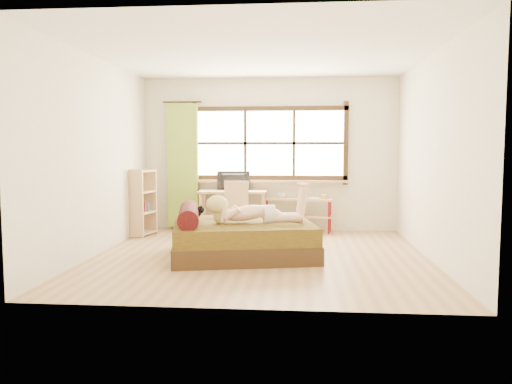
# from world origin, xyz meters

# --- Properties ---
(floor) EXTENTS (4.50, 4.50, 0.00)m
(floor) POSITION_xyz_m (0.00, 0.00, 0.00)
(floor) COLOR #9E754C
(floor) RESTS_ON ground
(ceiling) EXTENTS (4.50, 4.50, 0.00)m
(ceiling) POSITION_xyz_m (0.00, 0.00, 2.70)
(ceiling) COLOR white
(ceiling) RESTS_ON wall_back
(wall_back) EXTENTS (4.50, 0.00, 4.50)m
(wall_back) POSITION_xyz_m (0.00, 2.25, 1.35)
(wall_back) COLOR silver
(wall_back) RESTS_ON floor
(wall_front) EXTENTS (4.50, 0.00, 4.50)m
(wall_front) POSITION_xyz_m (0.00, -2.25, 1.35)
(wall_front) COLOR silver
(wall_front) RESTS_ON floor
(wall_left) EXTENTS (0.00, 4.50, 4.50)m
(wall_left) POSITION_xyz_m (-2.25, 0.00, 1.35)
(wall_left) COLOR silver
(wall_left) RESTS_ON floor
(wall_right) EXTENTS (0.00, 4.50, 4.50)m
(wall_right) POSITION_xyz_m (2.25, 0.00, 1.35)
(wall_right) COLOR silver
(wall_right) RESTS_ON floor
(window) EXTENTS (2.80, 0.16, 1.46)m
(window) POSITION_xyz_m (0.00, 2.22, 1.51)
(window) COLOR #FFEDBF
(window) RESTS_ON wall_back
(curtain) EXTENTS (0.55, 0.10, 2.20)m
(curtain) POSITION_xyz_m (-1.55, 2.13, 1.15)
(curtain) COLOR olive
(curtain) RESTS_ON wall_back
(bed) EXTENTS (2.13, 1.85, 0.71)m
(bed) POSITION_xyz_m (-0.27, -0.03, 0.25)
(bed) COLOR black
(bed) RESTS_ON floor
(woman) EXTENTS (1.36, 0.63, 0.56)m
(woman) POSITION_xyz_m (-0.08, -0.07, 0.75)
(woman) COLOR beige
(woman) RESTS_ON bed
(kitten) EXTENTS (0.30, 0.17, 0.22)m
(kitten) POSITION_xyz_m (-0.95, 0.08, 0.58)
(kitten) COLOR black
(kitten) RESTS_ON bed
(desk) EXTENTS (1.18, 0.58, 0.73)m
(desk) POSITION_xyz_m (-0.62, 1.95, 0.63)
(desk) COLOR tan
(desk) RESTS_ON floor
(monitor) EXTENTS (0.58, 0.10, 0.33)m
(monitor) POSITION_xyz_m (-0.62, 2.00, 0.89)
(monitor) COLOR black
(monitor) RESTS_ON desk
(chair) EXTENTS (0.42, 0.42, 0.91)m
(chair) POSITION_xyz_m (-0.53, 1.58, 0.51)
(chair) COLOR tan
(chair) RESTS_ON floor
(pipe_shelf) EXTENTS (1.22, 0.48, 0.67)m
(pipe_shelf) POSITION_xyz_m (0.54, 2.07, 0.43)
(pipe_shelf) COLOR tan
(pipe_shelf) RESTS_ON floor
(cup) EXTENTS (0.13, 0.13, 0.09)m
(cup) POSITION_xyz_m (0.22, 2.07, 0.64)
(cup) COLOR gray
(cup) RESTS_ON pipe_shelf
(book) EXTENTS (0.18, 0.23, 0.02)m
(book) POSITION_xyz_m (0.72, 2.07, 0.60)
(book) COLOR gray
(book) RESTS_ON pipe_shelf
(bookshelf) EXTENTS (0.37, 0.53, 1.11)m
(bookshelf) POSITION_xyz_m (-2.08, 1.45, 0.56)
(bookshelf) COLOR tan
(bookshelf) RESTS_ON floor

